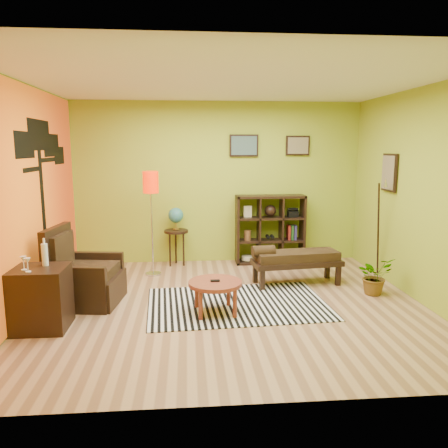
{
  "coord_description": "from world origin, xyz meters",
  "views": [
    {
      "loc": [
        -0.54,
        -5.4,
        2.03
      ],
      "look_at": [
        -0.08,
        0.1,
        1.05
      ],
      "focal_mm": 35.0,
      "sensor_mm": 36.0,
      "label": 1
    }
  ],
  "objects": [
    {
      "name": "ground",
      "position": [
        0.0,
        0.0,
        0.0
      ],
      "size": [
        5.0,
        5.0,
        0.0
      ],
      "primitive_type": "plane",
      "color": "tan",
      "rests_on": "ground"
    },
    {
      "name": "room_shell",
      "position": [
        -0.09,
        0.01,
        1.8
      ],
      "size": [
        5.04,
        4.54,
        2.82
      ],
      "color": "#99AF2C",
      "rests_on": "ground"
    },
    {
      "name": "zebra_rug",
      "position": [
        0.09,
        0.0,
        0.01
      ],
      "size": [
        2.4,
        1.66,
        0.01
      ],
      "primitive_type": "cube",
      "rotation": [
        0.0,
        0.0,
        0.06
      ],
      "color": "white",
      "rests_on": "ground"
    },
    {
      "name": "coffee_table",
      "position": [
        -0.22,
        -0.28,
        0.35
      ],
      "size": [
        0.66,
        0.66,
        0.42
      ],
      "color": "brown",
      "rests_on": "ground"
    },
    {
      "name": "armchair",
      "position": [
        -1.93,
        0.24,
        0.31
      ],
      "size": [
        0.94,
        0.94,
        1.02
      ],
      "color": "black",
      "rests_on": "ground"
    },
    {
      "name": "side_cabinet",
      "position": [
        -2.2,
        -0.58,
        0.36
      ],
      "size": [
        0.6,
        0.54,
        1.02
      ],
      "color": "black",
      "rests_on": "ground"
    },
    {
      "name": "floor_lamp",
      "position": [
        -1.1,
        1.45,
        1.34
      ],
      "size": [
        0.25,
        0.25,
        1.66
      ],
      "color": "silver",
      "rests_on": "ground"
    },
    {
      "name": "globe_table",
      "position": [
        -0.74,
        2.0,
        0.76
      ],
      "size": [
        0.41,
        0.41,
        1.0
      ],
      "color": "black",
      "rests_on": "ground"
    },
    {
      "name": "cube_shelf",
      "position": [
        0.91,
        2.03,
        0.6
      ],
      "size": [
        1.2,
        0.35,
        1.2
      ],
      "color": "black",
      "rests_on": "ground"
    },
    {
      "name": "bench",
      "position": [
        1.03,
        0.78,
        0.39
      ],
      "size": [
        1.37,
        0.62,
        0.61
      ],
      "color": "black",
      "rests_on": "ground"
    },
    {
      "name": "potted_plant",
      "position": [
        2.04,
        0.25,
        0.21
      ],
      "size": [
        0.62,
        0.65,
        0.41
      ],
      "primitive_type": "imported",
      "rotation": [
        0.0,
        0.0,
        0.33
      ],
      "color": "#26661E",
      "rests_on": "ground"
    }
  ]
}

